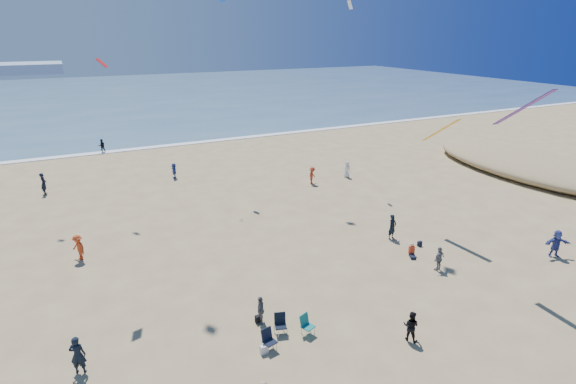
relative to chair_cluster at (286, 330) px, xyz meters
name	(u,v)px	position (x,y,z in m)	size (l,w,h in m)	color
ocean	(97,97)	(-0.81, 89.23, -0.47)	(220.00, 100.00, 0.06)	#476B84
surf_line	(134,149)	(-0.81, 39.23, -0.46)	(220.00, 1.20, 0.08)	white
standing_flyers	(245,230)	(2.01, 10.24, 0.32)	(36.85, 49.28, 1.89)	#354194
seated_group	(336,342)	(1.59, -1.60, -0.08)	(24.71, 20.52, 0.84)	white
chair_cluster	(286,330)	(0.00, 0.00, 0.00)	(2.74, 1.53, 1.00)	black
white_tote	(264,350)	(-1.27, -0.40, -0.30)	(0.35, 0.20, 0.40)	silver
black_backpack	(258,319)	(-0.64, 1.74, -0.31)	(0.30, 0.22, 0.38)	black
navy_bag	(420,244)	(11.91, 4.59, -0.33)	(0.28, 0.18, 0.34)	black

